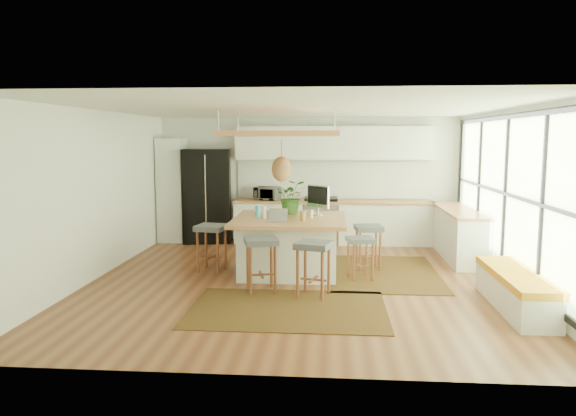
# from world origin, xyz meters

# --- Properties ---
(floor) EXTENTS (7.00, 7.00, 0.00)m
(floor) POSITION_xyz_m (0.00, 0.00, 0.00)
(floor) COLOR #5E2E1A
(floor) RESTS_ON ground
(ceiling) EXTENTS (7.00, 7.00, 0.00)m
(ceiling) POSITION_xyz_m (0.00, 0.00, 2.70)
(ceiling) COLOR white
(ceiling) RESTS_ON ground
(wall_back) EXTENTS (6.50, 0.00, 6.50)m
(wall_back) POSITION_xyz_m (0.00, 3.50, 1.35)
(wall_back) COLOR white
(wall_back) RESTS_ON ground
(wall_front) EXTENTS (6.50, 0.00, 6.50)m
(wall_front) POSITION_xyz_m (0.00, -3.50, 1.35)
(wall_front) COLOR white
(wall_front) RESTS_ON ground
(wall_left) EXTENTS (0.00, 7.00, 7.00)m
(wall_left) POSITION_xyz_m (-3.25, 0.00, 1.35)
(wall_left) COLOR white
(wall_left) RESTS_ON ground
(wall_right) EXTENTS (0.00, 7.00, 7.00)m
(wall_right) POSITION_xyz_m (3.25, 0.00, 1.35)
(wall_right) COLOR white
(wall_right) RESTS_ON ground
(window_wall) EXTENTS (0.10, 6.20, 2.60)m
(window_wall) POSITION_xyz_m (3.22, 0.00, 1.40)
(window_wall) COLOR black
(window_wall) RESTS_ON wall_right
(pantry) EXTENTS (0.55, 0.60, 2.25)m
(pantry) POSITION_xyz_m (-2.95, 3.18, 1.12)
(pantry) COLOR white
(pantry) RESTS_ON floor
(back_counter_base) EXTENTS (4.20, 0.60, 0.88)m
(back_counter_base) POSITION_xyz_m (0.55, 3.18, 0.44)
(back_counter_base) COLOR white
(back_counter_base) RESTS_ON floor
(back_counter_top) EXTENTS (4.24, 0.64, 0.05)m
(back_counter_top) POSITION_xyz_m (0.55, 3.18, 0.90)
(back_counter_top) COLOR #A6653B
(back_counter_top) RESTS_ON back_counter_base
(backsplash) EXTENTS (4.20, 0.02, 0.80)m
(backsplash) POSITION_xyz_m (0.55, 3.48, 1.35)
(backsplash) COLOR white
(backsplash) RESTS_ON wall_back
(upper_cabinets) EXTENTS (4.20, 0.34, 0.70)m
(upper_cabinets) POSITION_xyz_m (0.55, 3.32, 2.15)
(upper_cabinets) COLOR white
(upper_cabinets) RESTS_ON wall_back
(range) EXTENTS (0.76, 0.62, 1.00)m
(range) POSITION_xyz_m (0.30, 3.18, 0.50)
(range) COLOR #A5A5AA
(range) RESTS_ON floor
(right_counter_base) EXTENTS (0.60, 2.50, 0.88)m
(right_counter_base) POSITION_xyz_m (2.93, 2.00, 0.44)
(right_counter_base) COLOR white
(right_counter_base) RESTS_ON floor
(right_counter_top) EXTENTS (0.64, 2.54, 0.05)m
(right_counter_top) POSITION_xyz_m (2.93, 2.00, 0.90)
(right_counter_top) COLOR #A6653B
(right_counter_top) RESTS_ON right_counter_base
(window_bench) EXTENTS (0.52, 2.00, 0.50)m
(window_bench) POSITION_xyz_m (2.95, -1.20, 0.25)
(window_bench) COLOR white
(window_bench) RESTS_ON floor
(ceiling_panel) EXTENTS (1.86, 1.86, 0.80)m
(ceiling_panel) POSITION_xyz_m (-0.30, 0.40, 2.05)
(ceiling_panel) COLOR #A6653B
(ceiling_panel) RESTS_ON ceiling
(rug_near) EXTENTS (2.60, 1.80, 0.01)m
(rug_near) POSITION_xyz_m (-0.05, -1.47, 0.01)
(rug_near) COLOR black
(rug_near) RESTS_ON floor
(rug_right) EXTENTS (1.80, 2.60, 0.01)m
(rug_right) POSITION_xyz_m (1.40, 0.62, 0.01)
(rug_right) COLOR black
(rug_right) RESTS_ON floor
(fridge) EXTENTS (1.10, 0.91, 2.02)m
(fridge) POSITION_xyz_m (-2.18, 3.18, 0.93)
(fridge) COLOR black
(fridge) RESTS_ON floor
(island) EXTENTS (1.85, 1.85, 0.93)m
(island) POSITION_xyz_m (-0.18, 0.54, 0.47)
(island) COLOR #A6653B
(island) RESTS_ON floor
(stool_near_left) EXTENTS (0.57, 0.57, 0.80)m
(stool_near_left) POSITION_xyz_m (-0.51, -0.62, 0.35)
(stool_near_left) COLOR #424549
(stool_near_left) RESTS_ON floor
(stool_near_right) EXTENTS (0.57, 0.57, 0.79)m
(stool_near_right) POSITION_xyz_m (0.27, -0.84, 0.35)
(stool_near_right) COLOR #424549
(stool_near_right) RESTS_ON floor
(stool_right_front) EXTENTS (0.49, 0.49, 0.68)m
(stool_right_front) POSITION_xyz_m (0.98, 0.18, 0.35)
(stool_right_front) COLOR #424549
(stool_right_front) RESTS_ON floor
(stool_right_back) EXTENTS (0.50, 0.50, 0.76)m
(stool_right_back) POSITION_xyz_m (1.16, 0.88, 0.35)
(stool_right_back) COLOR #424549
(stool_right_back) RESTS_ON floor
(stool_left_side) EXTENTS (0.54, 0.54, 0.80)m
(stool_left_side) POSITION_xyz_m (-1.50, 0.52, 0.35)
(stool_left_side) COLOR #424549
(stool_left_side) RESTS_ON floor
(laptop) EXTENTS (0.33, 0.35, 0.22)m
(laptop) POSITION_xyz_m (-0.34, 0.07, 1.05)
(laptop) COLOR #A5A5AA
(laptop) RESTS_ON island
(monitor) EXTENTS (0.53, 0.56, 0.52)m
(monitor) POSITION_xyz_m (0.29, 0.95, 1.19)
(monitor) COLOR #A5A5AA
(monitor) RESTS_ON island
(microwave) EXTENTS (0.57, 0.41, 0.35)m
(microwave) POSITION_xyz_m (-0.87, 3.19, 1.10)
(microwave) COLOR #A5A5AA
(microwave) RESTS_ON back_counter_top
(island_plant) EXTENTS (0.58, 0.63, 0.46)m
(island_plant) POSITION_xyz_m (-0.18, 1.08, 1.16)
(island_plant) COLOR #1E4C19
(island_plant) RESTS_ON island
(island_bowl) EXTENTS (0.24, 0.24, 0.05)m
(island_bowl) POSITION_xyz_m (-0.74, 1.01, 0.96)
(island_bowl) COLOR silver
(island_bowl) RESTS_ON island
(island_bottle_0) EXTENTS (0.07, 0.07, 0.19)m
(island_bottle_0) POSITION_xyz_m (-0.73, 0.64, 1.03)
(island_bottle_0) COLOR #36B9DA
(island_bottle_0) RESTS_ON island
(island_bottle_1) EXTENTS (0.07, 0.07, 0.19)m
(island_bottle_1) POSITION_xyz_m (-0.58, 0.39, 1.03)
(island_bottle_1) COLOR silver
(island_bottle_1) RESTS_ON island
(island_bottle_2) EXTENTS (0.07, 0.07, 0.19)m
(island_bottle_2) POSITION_xyz_m (0.07, 0.24, 1.03)
(island_bottle_2) COLOR olive
(island_bottle_2) RESTS_ON island
(island_bottle_3) EXTENTS (0.07, 0.07, 0.19)m
(island_bottle_3) POSITION_xyz_m (0.17, 0.59, 1.03)
(island_bottle_3) COLOR silver
(island_bottle_3) RESTS_ON island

